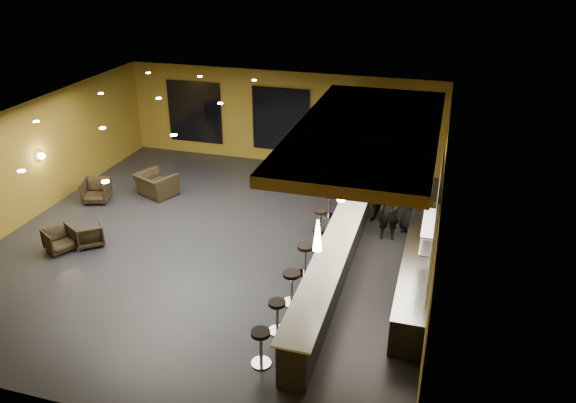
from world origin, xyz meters
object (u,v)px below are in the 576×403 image
(bar_stool_4, at_px, (319,237))
(armchair_c, at_px, (96,191))
(bar_stool_1, at_px, (277,312))
(pendant_1, at_px, (341,188))
(armchair_d, at_px, (156,184))
(bar_stool_0, at_px, (261,343))
(bar_stool_2, at_px, (291,284))
(bar_stool_6, at_px, (329,202))
(pendant_0, at_px, (318,235))
(bar_stool_5, at_px, (320,219))
(prep_counter, at_px, (417,267))
(staff_a, at_px, (390,212))
(armchair_a, at_px, (59,240))
(bar_counter, at_px, (335,263))
(armchair_b, at_px, (90,234))
(column, at_px, (366,154))
(staff_c, at_px, (412,204))
(pendant_2, at_px, (359,153))
(bar_stool_3, at_px, (305,256))
(staff_b, at_px, (386,195))

(bar_stool_4, bearing_deg, armchair_c, 171.51)
(bar_stool_1, bearing_deg, pendant_1, 74.77)
(armchair_d, xyz_separation_m, bar_stool_0, (6.00, -6.82, 0.14))
(bar_stool_2, bearing_deg, bar_stool_1, -90.52)
(pendant_1, distance_m, bar_stool_6, 3.62)
(pendant_0, xyz_separation_m, bar_stool_2, (-0.77, 0.75, -1.81))
(bar_stool_5, bearing_deg, prep_counter, -31.06)
(staff_a, xyz_separation_m, armchair_a, (-8.63, -3.22, -0.51))
(bar_counter, bearing_deg, prep_counter, 14.04)
(pendant_0, bearing_deg, prep_counter, 51.34)
(armchair_b, height_order, bar_stool_2, bar_stool_2)
(pendant_0, bearing_deg, bar_stool_4, 102.27)
(bar_counter, relative_size, bar_stool_2, 9.42)
(pendant_0, relative_size, bar_stool_4, 0.96)
(column, relative_size, staff_c, 2.01)
(pendant_1, distance_m, armchair_b, 7.29)
(armchair_a, relative_size, bar_stool_4, 1.00)
(column, relative_size, staff_a, 2.07)
(pendant_1, distance_m, pendant_2, 2.50)
(bar_counter, bearing_deg, pendant_2, 90.00)
(prep_counter, xyz_separation_m, armchair_c, (-10.43, 1.88, -0.05))
(bar_stool_1, height_order, bar_stool_4, bar_stool_1)
(bar_counter, bearing_deg, bar_stool_3, 175.88)
(column, distance_m, staff_a, 2.46)
(bar_stool_1, distance_m, bar_stool_3, 2.42)
(prep_counter, distance_m, bar_stool_3, 2.82)
(pendant_2, relative_size, bar_stool_6, 0.93)
(bar_stool_0, bearing_deg, staff_a, 73.11)
(bar_stool_0, bearing_deg, armchair_b, 151.96)
(staff_a, distance_m, armchair_b, 8.48)
(pendant_2, distance_m, staff_b, 1.74)
(pendant_1, relative_size, bar_stool_1, 0.88)
(pendant_2, bearing_deg, bar_stool_0, -96.96)
(column, xyz_separation_m, armchair_c, (-8.43, -2.22, -1.37))
(bar_stool_4, distance_m, bar_stool_6, 2.24)
(bar_counter, height_order, armchair_a, bar_counter)
(armchair_c, bearing_deg, bar_stool_1, -49.08)
(pendant_0, height_order, armchair_b, pendant_0)
(bar_stool_1, relative_size, bar_stool_6, 1.06)
(pendant_1, relative_size, bar_stool_4, 0.96)
(prep_counter, bearing_deg, bar_stool_2, -147.66)
(armchair_b, xyz_separation_m, bar_stool_3, (6.20, 0.20, 0.21))
(pendant_0, height_order, pendant_2, same)
(bar_stool_3, bearing_deg, pendant_1, 29.68)
(column, distance_m, bar_stool_2, 6.02)
(bar_counter, xyz_separation_m, staff_a, (1.04, 2.56, 0.34))
(staff_a, bearing_deg, bar_stool_2, -124.78)
(pendant_0, xyz_separation_m, bar_stool_0, (-0.79, -1.44, -1.82))
(bar_stool_1, xyz_separation_m, bar_stool_4, (0.08, 3.59, -0.04))
(bar_stool_1, bearing_deg, armchair_b, 160.33)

